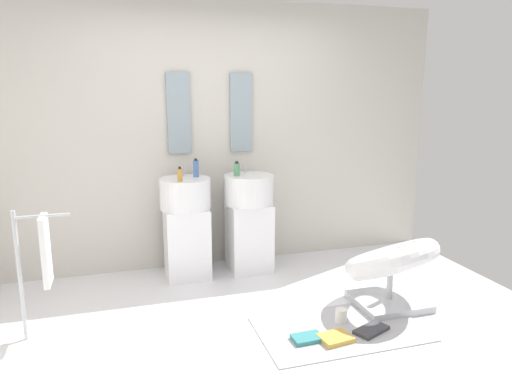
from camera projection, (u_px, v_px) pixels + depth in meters
ground_plane at (258, 339)px, 3.43m from camera, size 4.80×3.60×0.04m
rear_partition at (209, 136)px, 4.70m from camera, size 4.80×0.10×2.60m
pedestal_sink_left at (186, 224)px, 4.46m from camera, size 0.47×0.47×1.05m
pedestal_sink_right at (249, 219)px, 4.63m from camera, size 0.47×0.47×1.05m
vanity_mirror_left at (179, 114)px, 4.50m from camera, size 0.22×0.03×0.76m
vanity_mirror_right at (241, 113)px, 4.67m from camera, size 0.22×0.03×0.76m
lounge_chair at (391, 265)px, 3.86m from camera, size 1.04×1.04×0.65m
towel_rack at (41, 254)px, 3.30m from camera, size 0.37×0.22×0.95m
area_rug at (340, 329)px, 3.53m from camera, size 1.22×0.73×0.01m
magazine_ochre at (335, 338)px, 3.35m from camera, size 0.24×0.21×0.03m
magazine_charcoal at (371, 330)px, 3.48m from camera, size 0.30×0.24×0.03m
magazine_teal at (307, 338)px, 3.36m from camera, size 0.22×0.15×0.03m
coffee_mug at (341, 316)px, 3.61m from camera, size 0.09×0.09×0.11m
soap_bottle_blue at (196, 169)px, 4.42m from camera, size 0.05×0.05×0.17m
soap_bottle_green at (237, 169)px, 4.48m from camera, size 0.06×0.06×0.14m
soap_bottle_amber at (180, 175)px, 4.20m from camera, size 0.04×0.04×0.13m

